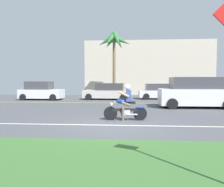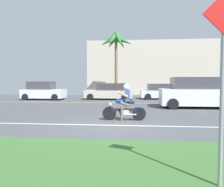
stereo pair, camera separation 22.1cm
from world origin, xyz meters
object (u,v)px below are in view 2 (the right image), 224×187
at_px(motorcyclist, 124,105).
at_px(parked_car_2, 163,92).
at_px(palm_tree_0, 116,43).
at_px(street_sign, 223,73).
at_px(suv_nearby, 197,93).
at_px(parked_car_3, 219,92).
at_px(parked_car_1, 110,92).
at_px(parked_car_0, 43,91).

relative_size(motorcyclist, parked_car_2, 0.43).
relative_size(parked_car_2, palm_tree_0, 0.63).
distance_m(parked_car_2, street_sign, 17.52).
xyz_separation_m(suv_nearby, parked_car_2, (-1.25, 6.66, -0.25)).
xyz_separation_m(suv_nearby, parked_car_3, (3.70, 6.51, -0.21)).
distance_m(suv_nearby, parked_car_3, 7.49).
height_order(parked_car_3, street_sign, street_sign).
bearing_deg(parked_car_1, motorcyclist, -80.71).
distance_m(parked_car_1, street_sign, 16.92).
bearing_deg(palm_tree_0, parked_car_0, -148.11).
xyz_separation_m(parked_car_3, street_sign, (-6.36, -17.29, 1.06)).
bearing_deg(suv_nearby, parked_car_1, 136.45).
bearing_deg(parked_car_3, parked_car_1, -175.63).
bearing_deg(palm_tree_0, parked_car_3, -14.46).
distance_m(parked_car_0, street_sign, 18.41).
bearing_deg(parked_car_0, parked_car_1, 6.87).
bearing_deg(parked_car_0, parked_car_2, 8.48).
height_order(suv_nearby, parked_car_1, suv_nearby).
height_order(parked_car_1, parked_car_2, parked_car_1).
relative_size(parked_car_1, street_sign, 1.48).
height_order(motorcyclist, street_sign, street_sign).
relative_size(parked_car_2, parked_car_3, 0.98).
xyz_separation_m(parked_car_1, street_sign, (3.40, -16.54, 1.08)).
distance_m(motorcyclist, palm_tree_0, 14.74).
bearing_deg(motorcyclist, palm_tree_0, 95.87).
bearing_deg(suv_nearby, street_sign, -103.89).
bearing_deg(suv_nearby, palm_tree_0, 122.71).
relative_size(suv_nearby, parked_car_3, 1.08).
relative_size(motorcyclist, parked_car_1, 0.42).
bearing_deg(palm_tree_0, street_sign, -81.11).
height_order(motorcyclist, suv_nearby, suv_nearby).
distance_m(suv_nearby, parked_car_2, 6.78).
relative_size(suv_nearby, parked_car_0, 1.25).
xyz_separation_m(parked_car_0, street_sign, (9.35, -15.82, 1.01)).
bearing_deg(parked_car_3, parked_car_2, 178.35).
xyz_separation_m(motorcyclist, parked_car_0, (-7.69, 9.93, 0.11)).
distance_m(motorcyclist, suv_nearby, 6.52).
bearing_deg(street_sign, parked_car_0, 120.58).
relative_size(suv_nearby, parked_car_1, 1.07).
bearing_deg(parked_car_3, parked_car_0, -174.68).
distance_m(palm_tree_0, street_sign, 20.32).
height_order(suv_nearby, palm_tree_0, palm_tree_0).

